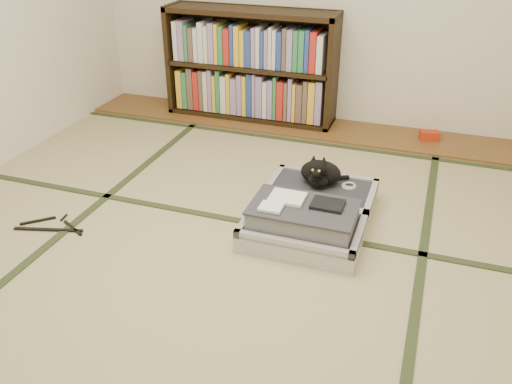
% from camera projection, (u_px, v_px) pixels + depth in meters
% --- Properties ---
extents(floor, '(4.50, 4.50, 0.00)m').
position_uv_depth(floor, '(226.00, 260.00, 2.92)').
color(floor, tan).
rests_on(floor, ground).
extents(wood_strip, '(4.00, 0.50, 0.02)m').
position_uv_depth(wood_strip, '(314.00, 128.00, 4.57)').
color(wood_strip, brown).
rests_on(wood_strip, ground).
extents(red_item, '(0.17, 0.12, 0.07)m').
position_uv_depth(red_item, '(429.00, 135.00, 4.31)').
color(red_item, '#B92B0E').
rests_on(red_item, wood_strip).
extents(tatami_borders, '(4.00, 4.50, 0.01)m').
position_uv_depth(tatami_borders, '(256.00, 215.00, 3.33)').
color(tatami_borders, '#2D381E').
rests_on(tatami_borders, ground).
extents(bookcase, '(1.45, 0.33, 0.93)m').
position_uv_depth(bookcase, '(251.00, 68.00, 4.59)').
color(bookcase, black).
rests_on(bookcase, wood_strip).
extents(suitcase, '(0.66, 0.88, 0.26)m').
position_uv_depth(suitcase, '(310.00, 214.00, 3.17)').
color(suitcase, silver).
rests_on(suitcase, floor).
extents(cat, '(0.29, 0.30, 0.24)m').
position_uv_depth(cat, '(320.00, 173.00, 3.37)').
color(cat, black).
rests_on(cat, suitcase).
extents(cable_coil, '(0.09, 0.09, 0.02)m').
position_uv_depth(cable_coil, '(349.00, 186.00, 3.39)').
color(cable_coil, white).
rests_on(cable_coil, suitcase).
extents(hanger, '(0.42, 0.25, 0.01)m').
position_uv_depth(hanger, '(52.00, 227.00, 3.20)').
color(hanger, black).
rests_on(hanger, floor).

